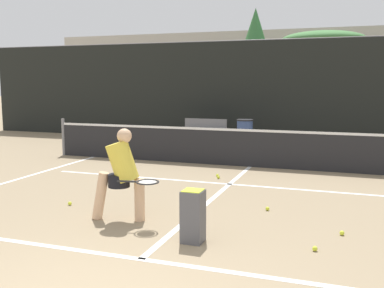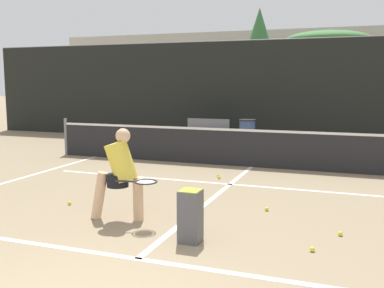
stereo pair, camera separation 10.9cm
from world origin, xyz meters
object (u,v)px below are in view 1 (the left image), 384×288
at_px(ball_hopper, 193,215).
at_px(parked_car, 208,114).
at_px(courtside_bench, 205,130).
at_px(player_practicing, 122,172).
at_px(trash_bin, 245,133).

relative_size(ball_hopper, parked_car, 0.17).
height_order(courtside_bench, parked_car, parked_car).
bearing_deg(parked_car, ball_hopper, -73.53).
relative_size(player_practicing, trash_bin, 1.57).
xyz_separation_m(player_practicing, parked_car, (-2.87, 13.70, -0.12)).
height_order(ball_hopper, courtside_bench, courtside_bench).
height_order(player_practicing, courtside_bench, player_practicing).
height_order(player_practicing, parked_car, parked_car).
height_order(player_practicing, trash_bin, player_practicing).
bearing_deg(player_practicing, parked_car, 90.10).
xyz_separation_m(player_practicing, trash_bin, (0.07, 8.26, -0.30)).
distance_m(trash_bin, parked_car, 6.19).
bearing_deg(player_practicing, ball_hopper, -33.76).
bearing_deg(ball_hopper, courtside_bench, 106.76).
xyz_separation_m(player_practicing, ball_hopper, (1.34, -0.54, -0.39)).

